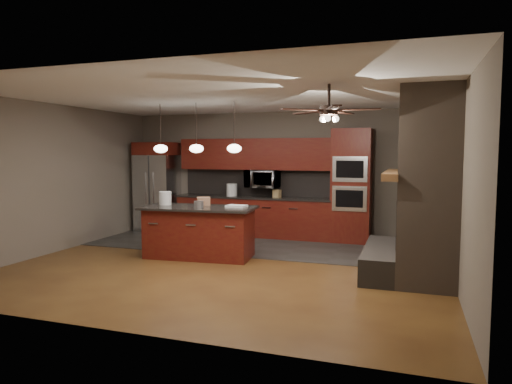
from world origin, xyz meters
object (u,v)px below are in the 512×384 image
at_px(white_bucket, 165,198).
at_px(cardboard_box, 204,201).
at_px(microwave, 262,179).
at_px(counter_box, 277,194).
at_px(paint_can, 199,204).
at_px(counter_bucket, 232,190).
at_px(paint_tray, 237,206).
at_px(kitchen_island, 199,232).
at_px(oven_tower, 351,186).
at_px(refrigerator, 157,187).

height_order(white_bucket, cardboard_box, white_bucket).
distance_m(microwave, cardboard_box, 2.19).
bearing_deg(counter_box, paint_can, -90.23).
relative_size(microwave, paint_can, 4.30).
bearing_deg(counter_box, counter_bucket, -164.76).
bearing_deg(microwave, paint_tray, -84.29).
distance_m(kitchen_island, cardboard_box, 0.58).
relative_size(paint_tray, cardboard_box, 1.49).
xyz_separation_m(oven_tower, cardboard_box, (-2.43, -2.06, -0.20)).
distance_m(oven_tower, paint_tray, 2.77).
xyz_separation_m(kitchen_island, cardboard_box, (-0.02, 0.24, 0.53)).
xyz_separation_m(microwave, paint_can, (-0.40, -2.45, -0.32)).
height_order(paint_can, counter_bucket, counter_bucket).
relative_size(oven_tower, cardboard_box, 10.18).
distance_m(oven_tower, counter_bucket, 2.70).
distance_m(paint_tray, cardboard_box, 0.68).
height_order(microwave, counter_box, microwave).
xyz_separation_m(refrigerator, cardboard_box, (2.16, -1.99, -0.07)).
relative_size(paint_tray, counter_bucket, 1.25).
height_order(oven_tower, cardboard_box, oven_tower).
bearing_deg(white_bucket, cardboard_box, 13.80).
height_order(paint_tray, counter_bucket, counter_bucket).
bearing_deg(paint_can, kitchen_island, 114.36).
bearing_deg(microwave, refrigerator, -177.13).
relative_size(oven_tower, paint_tray, 6.85).
xyz_separation_m(oven_tower, counter_bucket, (-2.69, 0.01, -0.15)).
xyz_separation_m(paint_can, counter_box, (0.77, 2.35, 0.01)).
distance_m(kitchen_island, white_bucket, 0.93).
bearing_deg(counter_bucket, refrigerator, -177.55).
relative_size(oven_tower, white_bucket, 9.72).
bearing_deg(oven_tower, microwave, 178.34).
height_order(paint_tray, counter_box, counter_box).
relative_size(cardboard_box, counter_box, 1.35).
relative_size(paint_can, cardboard_box, 0.73).
bearing_deg(counter_box, cardboard_box, -94.37).
distance_m(refrigerator, counter_box, 2.99).
bearing_deg(counter_box, oven_tower, 19.39).
bearing_deg(paint_tray, microwave, 99.64).
relative_size(microwave, white_bucket, 2.99).
relative_size(kitchen_island, paint_can, 12.31).
xyz_separation_m(kitchen_island, paint_can, (0.04, -0.08, 0.51)).
xyz_separation_m(cardboard_box, counter_box, (0.83, 2.02, -0.01)).
relative_size(microwave, kitchen_island, 0.35).
bearing_deg(oven_tower, cardboard_box, -139.71).
bearing_deg(paint_can, white_bucket, 168.58).
xyz_separation_m(paint_can, counter_bucket, (-0.32, 2.40, 0.06)).
relative_size(refrigerator, counter_box, 12.32).
distance_m(paint_can, cardboard_box, 0.33).
bearing_deg(refrigerator, counter_box, 0.60).
height_order(oven_tower, refrigerator, oven_tower).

